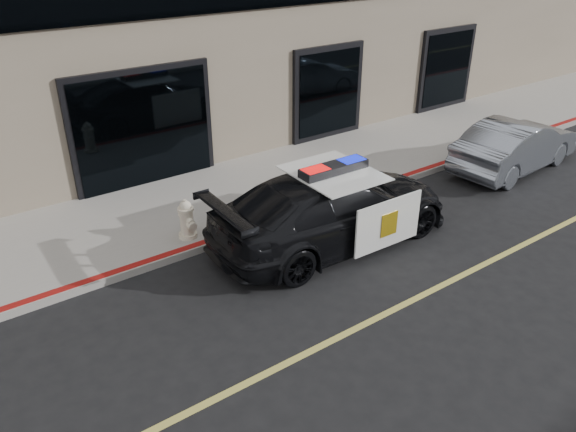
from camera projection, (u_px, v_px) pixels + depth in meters
ground at (381, 316)px, 9.16m from camera, size 120.00×120.00×0.00m
sidewalk_n at (221, 198)px, 12.90m from camera, size 60.00×3.50×0.15m
police_car at (332, 208)px, 10.97m from camera, size 2.47×5.20×1.67m
silver_sedan at (516, 145)px, 14.30m from camera, size 2.01×4.21×1.32m
fire_hydrant at (187, 220)px, 10.98m from camera, size 0.37×0.51×0.82m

